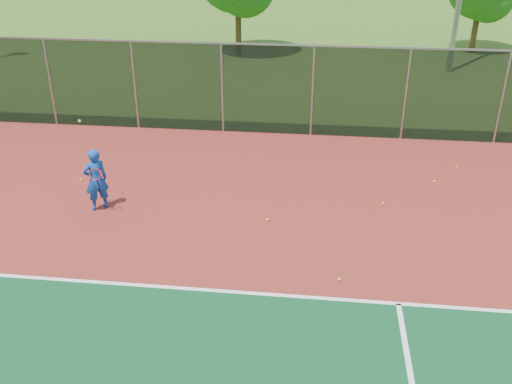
# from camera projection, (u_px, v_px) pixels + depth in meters

# --- Properties ---
(court_apron) EXTENTS (30.00, 20.00, 0.02)m
(court_apron) POSITION_uv_depth(u_px,v_px,m) (294.00, 330.00, 10.50)
(court_apron) COLOR maroon
(court_apron) RESTS_ON ground
(fence_back) EXTENTS (30.00, 0.06, 3.03)m
(fence_back) POSITION_uv_depth(u_px,v_px,m) (312.00, 90.00, 18.65)
(fence_back) COLOR black
(fence_back) RESTS_ON court_apron
(tennis_player) EXTENTS (0.71, 0.75, 2.37)m
(tennis_player) POSITION_uv_depth(u_px,v_px,m) (96.00, 179.00, 14.31)
(tennis_player) COLOR #1144A6
(tennis_player) RESTS_ON court_apron
(practice_ball_0) EXTENTS (0.07, 0.07, 0.07)m
(practice_ball_0) POSITION_uv_depth(u_px,v_px,m) (383.00, 203.00, 14.84)
(practice_ball_0) COLOR yellow
(practice_ball_0) RESTS_ON court_apron
(practice_ball_1) EXTENTS (0.07, 0.07, 0.07)m
(practice_ball_1) POSITION_uv_depth(u_px,v_px,m) (339.00, 279.00, 11.85)
(practice_ball_1) COLOR yellow
(practice_ball_1) RESTS_ON court_apron
(practice_ball_3) EXTENTS (0.07, 0.07, 0.07)m
(practice_ball_3) POSITION_uv_depth(u_px,v_px,m) (435.00, 181.00, 16.01)
(practice_ball_3) COLOR yellow
(practice_ball_3) RESTS_ON court_apron
(practice_ball_4) EXTENTS (0.07, 0.07, 0.07)m
(practice_ball_4) POSITION_uv_depth(u_px,v_px,m) (81.00, 180.00, 16.11)
(practice_ball_4) COLOR yellow
(practice_ball_4) RESTS_ON court_apron
(practice_ball_5) EXTENTS (0.07, 0.07, 0.07)m
(practice_ball_5) POSITION_uv_depth(u_px,v_px,m) (457.00, 167.00, 16.90)
(practice_ball_5) COLOR yellow
(practice_ball_5) RESTS_ON court_apron
(practice_ball_6) EXTENTS (0.07, 0.07, 0.07)m
(practice_ball_6) POSITION_uv_depth(u_px,v_px,m) (267.00, 219.00, 14.09)
(practice_ball_6) COLOR yellow
(practice_ball_6) RESTS_ON court_apron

